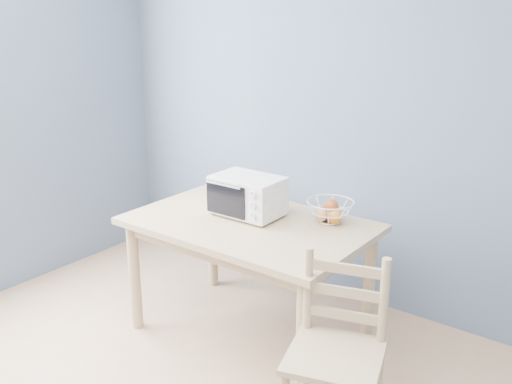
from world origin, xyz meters
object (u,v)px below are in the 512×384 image
Objects in this scene: fruit_basket at (330,211)px; toaster_oven at (245,195)px; dining_chair at (337,355)px; dining_table at (249,237)px.

toaster_oven is at bearing -157.29° from fruit_basket.
dining_chair is (0.96, -0.55, -0.44)m from toaster_oven.
dining_chair is at bearing -28.81° from dining_table.
toaster_oven is 1.13× the size of fruit_basket.
fruit_basket reaches higher than dining_chair.
dining_table is 0.50m from fruit_basket.
dining_table is 1.01m from dining_chair.
toaster_oven reaches higher than fruit_basket.
toaster_oven is 0.52m from fruit_basket.
dining_table is 3.34× the size of toaster_oven.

